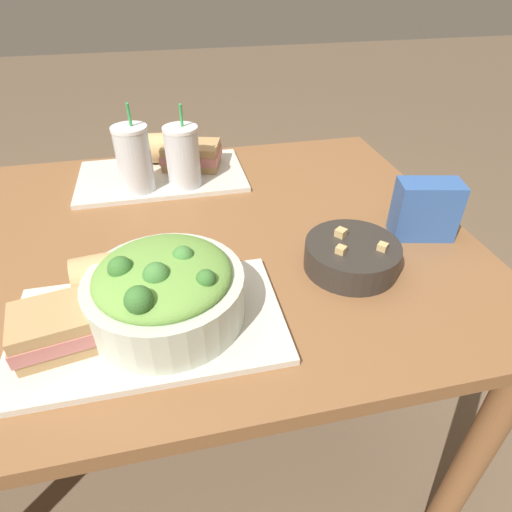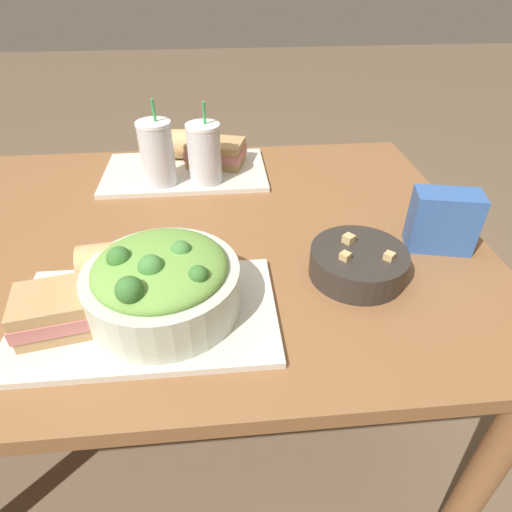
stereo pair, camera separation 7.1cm
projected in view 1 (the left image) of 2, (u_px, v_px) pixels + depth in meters
ground_plane at (174, 436)px, 1.31m from camera, size 12.00×12.00×0.00m
dining_table at (142, 276)px, 0.93m from camera, size 1.39×0.92×0.72m
tray_near at (150, 324)px, 0.68m from camera, size 0.42×0.25×0.01m
tray_far at (162, 176)px, 1.12m from camera, size 0.42×0.25×0.01m
salad_bowl at (165, 289)px, 0.66m from camera, size 0.25×0.25×0.12m
soup_bowl at (352, 255)px, 0.80m from camera, size 0.18×0.18×0.07m
sandwich_near at (64, 326)px, 0.63m from camera, size 0.16×0.12×0.06m
baguette_near at (110, 275)px, 0.71m from camera, size 0.12×0.09×0.08m
sandwich_far at (192, 155)px, 1.14m from camera, size 0.17×0.14×0.06m
baguette_far at (154, 148)px, 1.15m from camera, size 0.09×0.09×0.08m
drink_cup_dark at (135, 161)px, 1.01m from camera, size 0.08×0.08×0.21m
drink_cup_red at (183, 159)px, 1.03m from camera, size 0.08×0.08×0.20m
chip_bag at (425, 210)px, 0.87m from camera, size 0.14×0.09×0.12m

